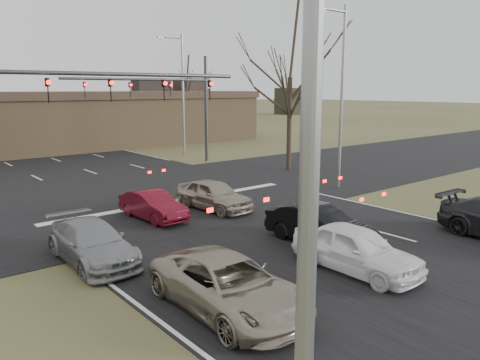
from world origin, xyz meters
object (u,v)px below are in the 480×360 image
at_px(mast_arm_far, 174,96).
at_px(streetlight_left, 326,88).
at_px(car_grey_ahead, 92,243).
at_px(streetlight_right_far, 181,88).
at_px(mast_arm_near, 64,101).
at_px(car_silver_suv, 228,285).
at_px(building, 50,121).
at_px(car_silver_ahead, 214,195).
at_px(car_black_hatch, 320,225).
at_px(streetlight_right_near, 340,88).
at_px(car_red_ahead, 153,205).
at_px(car_white_sedan, 356,249).

height_order(mast_arm_far, streetlight_left, streetlight_left).
height_order(mast_arm_far, car_grey_ahead, mast_arm_far).
relative_size(streetlight_right_far, car_grey_ahead, 2.21).
bearing_deg(mast_arm_near, car_silver_suv, -89.64).
relative_size(building, streetlight_right_far, 4.24).
height_order(streetlight_left, car_silver_ahead, streetlight_left).
relative_size(streetlight_left, car_black_hatch, 2.35).
height_order(building, mast_arm_far, mast_arm_far).
xyz_separation_m(building, mast_arm_far, (4.18, -15.00, 2.35)).
distance_m(streetlight_right_near, car_red_ahead, 12.35).
bearing_deg(building, mast_arm_near, -106.13).
relative_size(building, streetlight_right_near, 4.24).
relative_size(streetlight_right_near, car_red_ahead, 2.68).
xyz_separation_m(mast_arm_far, car_red_ahead, (-8.64, -12.14, -4.40)).
bearing_deg(car_silver_suv, mast_arm_near, 92.02).
xyz_separation_m(mast_arm_near, car_black_hatch, (5.83, -8.93, -4.37)).
distance_m(mast_arm_near, streetlight_left, 17.38).
relative_size(streetlight_right_far, car_red_ahead, 2.68).
distance_m(building, streetlight_right_near, 28.97).
bearing_deg(building, car_red_ahead, -99.32).
height_order(streetlight_left, car_silver_suv, streetlight_left).
xyz_separation_m(streetlight_left, car_grey_ahead, (2.32, 11.59, -4.93)).
height_order(car_black_hatch, car_grey_ahead, car_black_hatch).
relative_size(building, car_silver_suv, 8.55).
distance_m(car_grey_ahead, car_red_ahead, 5.20).
bearing_deg(car_silver_ahead, car_black_hatch, -94.73).
relative_size(mast_arm_near, car_silver_ahead, 2.92).
distance_m(streetlight_right_near, car_silver_ahead, 9.60).
bearing_deg(car_silver_suv, mast_arm_far, 63.17).
bearing_deg(streetlight_left, mast_arm_near, 78.07).
height_order(mast_arm_far, car_white_sedan, mast_arm_far).
xyz_separation_m(mast_arm_near, streetlight_left, (-3.59, -17.00, 0.51)).
bearing_deg(streetlight_left, car_grey_ahead, 78.68).
relative_size(car_grey_ahead, car_red_ahead, 1.21).
bearing_deg(streetlight_right_far, building, 123.65).
xyz_separation_m(building, car_red_ahead, (-4.46, -27.14, -2.05)).
bearing_deg(car_red_ahead, streetlight_right_near, -8.11).
bearing_deg(car_red_ahead, streetlight_right_far, 50.14).
bearing_deg(car_silver_ahead, building, 82.03).
bearing_deg(building, streetlight_right_far, -56.35).
distance_m(mast_arm_near, car_silver_suv, 11.75).
bearing_deg(mast_arm_far, car_silver_ahead, -114.25).
bearing_deg(streetlight_right_near, building, 103.69).
height_order(streetlight_right_near, car_silver_suv, streetlight_right_near).
height_order(streetlight_right_near, car_silver_ahead, streetlight_right_near).
bearing_deg(mast_arm_far, car_white_sedan, -107.38).
bearing_deg(car_red_ahead, mast_arm_near, 138.64).
relative_size(car_grey_ahead, car_silver_ahead, 1.09).
xyz_separation_m(streetlight_right_far, car_white_sedan, (-9.82, -25.35, -4.86)).
relative_size(mast_arm_far, streetlight_right_far, 1.11).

